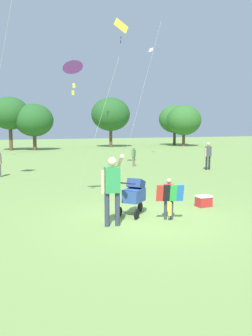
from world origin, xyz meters
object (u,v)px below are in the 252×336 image
object	(u,v)px
child_with_butterfly_kite	(169,195)
person_back_turned	(134,155)
stroller	(134,193)
kite_green_novelty	(122,32)
kite_adult_black	(73,68)
cooler_box	(204,201)
person_sitting_far	(0,161)
person_couple_left	(208,154)
person_adult_flyer	(112,185)

from	to	relation	value
child_with_butterfly_kite	person_back_turned	xyz separation A→B (m)	(4.33, 11.75, 0.05)
stroller	kite_green_novelty	bearing A→B (deg)	69.13
kite_adult_black	person_back_turned	distance (m)	11.23
kite_green_novelty	cooler_box	bearing A→B (deg)	-97.49
child_with_butterfly_kite	cooler_box	world-z (taller)	child_with_butterfly_kite
child_with_butterfly_kite	kite_adult_black	size ratio (longest dim) A/B	0.25
child_with_butterfly_kite	person_sitting_far	xyz separation A→B (m)	(-3.55, 10.15, 0.10)
stroller	kite_adult_black	xyz separation A→B (m)	(-1.10, 2.15, 3.62)
person_sitting_far	person_couple_left	size ratio (longest dim) A/B	0.84
person_adult_flyer	person_back_turned	size ratio (longest dim) A/B	1.49
stroller	person_back_turned	size ratio (longest dim) A/B	0.86
child_with_butterfly_kite	cooler_box	bearing A→B (deg)	27.24
child_with_butterfly_kite	cooler_box	size ratio (longest dim) A/B	2.45
kite_adult_black	person_back_turned	world-z (taller)	kite_adult_black
stroller	kite_adult_black	world-z (taller)	kite_adult_black
kite_adult_black	kite_green_novelty	xyz separation A→B (m)	(4.72, 7.33, 3.29)
person_back_turned	cooler_box	xyz separation A→B (m)	(-2.57, -10.84, -0.53)
person_sitting_far	kite_green_novelty	bearing A→B (deg)	1.34
cooler_box	person_sitting_far	bearing A→B (deg)	119.84
kite_adult_black	person_sitting_far	size ratio (longest dim) A/B	3.44
stroller	person_couple_left	size ratio (longest dim) A/B	0.67
cooler_box	person_adult_flyer	bearing A→B (deg)	-165.46
child_with_butterfly_kite	kite_green_novelty	size ratio (longest dim) A/B	0.13
child_with_butterfly_kite	stroller	world-z (taller)	child_with_butterfly_kite
person_adult_flyer	person_couple_left	xyz separation A→B (m)	(9.07, 8.47, -0.12)
person_sitting_far	person_back_turned	world-z (taller)	person_sitting_far
kite_adult_black	person_couple_left	world-z (taller)	kite_adult_black
kite_adult_black	person_couple_left	size ratio (longest dim) A/B	2.89
kite_adult_black	cooler_box	world-z (taller)	kite_adult_black
person_adult_flyer	child_with_butterfly_kite	bearing A→B (deg)	-1.34
stroller	kite_adult_black	size ratio (longest dim) A/B	0.23
kite_adult_black	cooler_box	size ratio (longest dim) A/B	9.96
kite_adult_black	kite_green_novelty	world-z (taller)	kite_green_novelty
person_sitting_far	person_back_turned	distance (m)	8.04
child_with_butterfly_kite	kite_adult_black	bearing A→B (deg)	120.19
person_back_turned	cooler_box	world-z (taller)	person_back_turned
person_adult_flyer	cooler_box	xyz separation A→B (m)	(3.34, 0.87, -0.85)
person_sitting_far	cooler_box	distance (m)	10.67
child_with_butterfly_kite	stroller	xyz separation A→B (m)	(-0.63, 0.82, -0.05)
child_with_butterfly_kite	stroller	bearing A→B (deg)	127.36
cooler_box	person_couple_left	bearing A→B (deg)	53.02
child_with_butterfly_kite	person_adult_flyer	xyz separation A→B (m)	(-1.58, 0.04, 0.37)
kite_green_novelty	person_couple_left	distance (m)	8.19
stroller	person_back_turned	bearing A→B (deg)	65.61
person_adult_flyer	stroller	size ratio (longest dim) A/B	1.73
stroller	cooler_box	distance (m)	2.42
child_with_butterfly_kite	person_couple_left	distance (m)	11.34
person_adult_flyer	kite_adult_black	distance (m)	4.34
person_couple_left	cooler_box	size ratio (longest dim) A/B	3.45
cooler_box	kite_adult_black	bearing A→B (deg)	149.29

